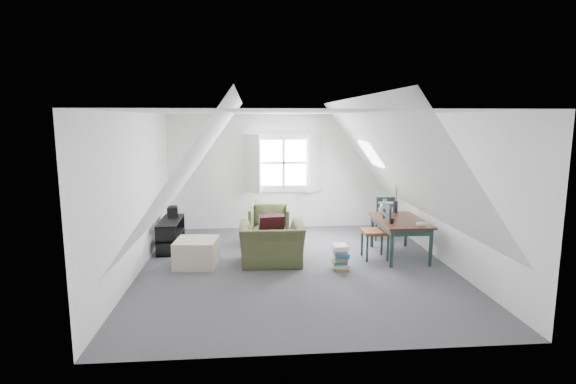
{
  "coord_description": "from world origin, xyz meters",
  "views": [
    {
      "loc": [
        -0.74,
        -7.02,
        2.41
      ],
      "look_at": [
        -0.08,
        0.6,
        1.15
      ],
      "focal_mm": 28.0,
      "sensor_mm": 36.0,
      "label": 1
    }
  ],
  "objects": [
    {
      "name": "armchair_near",
      "position": [
        -0.39,
        0.21,
        0.0
      ],
      "size": [
        1.07,
        0.93,
        0.69
      ],
      "primitive_type": "imported",
      "rotation": [
        0.0,
        0.0,
        3.13
      ],
      "color": "#3F4723",
      "rests_on": "floor"
    },
    {
      "name": "media_shelf",
      "position": [
        -2.22,
        1.21,
        0.25
      ],
      "size": [
        0.36,
        1.08,
        0.55
      ],
      "rotation": [
        0.0,
        0.0,
        -0.08
      ],
      "color": "black",
      "rests_on": "floor"
    },
    {
      "name": "wall_left",
      "position": [
        -2.5,
        0.0,
        1.25
      ],
      "size": [
        0.0,
        5.5,
        5.5
      ],
      "primitive_type": "plane",
      "rotation": [
        1.57,
        0.0,
        1.57
      ],
      "color": "white",
      "rests_on": "ground"
    },
    {
      "name": "ceiling",
      "position": [
        0.0,
        0.0,
        2.5
      ],
      "size": [
        5.5,
        5.5,
        0.0
      ],
      "primitive_type": "plane",
      "rotation": [
        3.14,
        0.0,
        0.0
      ],
      "color": "white",
      "rests_on": "wall_back"
    },
    {
      "name": "wall_right",
      "position": [
        2.5,
        0.0,
        1.25
      ],
      "size": [
        0.0,
        5.5,
        5.5
      ],
      "primitive_type": "plane",
      "rotation": [
        1.57,
        0.0,
        -1.57
      ],
      "color": "white",
      "rests_on": "ground"
    },
    {
      "name": "demijohn",
      "position": [
        1.72,
        0.89,
        0.78
      ],
      "size": [
        0.2,
        0.2,
        0.28
      ],
      "rotation": [
        0.0,
        0.0,
        -0.28
      ],
      "color": "silver",
      "rests_on": "dining_table"
    },
    {
      "name": "throw_pillow",
      "position": [
        -0.39,
        0.36,
        0.61
      ],
      "size": [
        0.46,
        0.31,
        0.44
      ],
      "primitive_type": "cube",
      "rotation": [
        0.31,
        0.0,
        0.15
      ],
      "color": "#380F17",
      "rests_on": "armchair_near"
    },
    {
      "name": "ottoman",
      "position": [
        -1.63,
        0.22,
        0.22
      ],
      "size": [
        0.72,
        0.72,
        0.44
      ],
      "primitive_type": "cube",
      "rotation": [
        0.0,
        0.0,
        -0.1
      ],
      "color": "#BBA992",
      "rests_on": "floor"
    },
    {
      "name": "wall_back",
      "position": [
        0.0,
        2.75,
        1.25
      ],
      "size": [
        5.0,
        0.0,
        5.0
      ],
      "primitive_type": "plane",
      "rotation": [
        1.57,
        0.0,
        0.0
      ],
      "color": "white",
      "rests_on": "ground"
    },
    {
      "name": "skylight",
      "position": [
        1.55,
        1.3,
        1.75
      ],
      "size": [
        0.35,
        0.75,
        0.47
      ],
      "primitive_type": "cube",
      "rotation": [
        0.0,
        0.95,
        0.0
      ],
      "color": "white",
      "rests_on": "slope_right"
    },
    {
      "name": "armchair_far",
      "position": [
        -0.36,
        1.56,
        0.0
      ],
      "size": [
        0.84,
        0.86,
        0.72
      ],
      "primitive_type": "imported",
      "rotation": [
        0.0,
        0.0,
        -0.1
      ],
      "color": "#3F4723",
      "rests_on": "floor"
    },
    {
      "name": "dining_table",
      "position": [
        1.87,
        0.44,
        0.57
      ],
      "size": [
        0.79,
        1.32,
        0.66
      ],
      "rotation": [
        0.0,
        0.0,
        0.04
      ],
      "color": "#361A0F",
      "rests_on": "floor"
    },
    {
      "name": "wall_front",
      "position": [
        0.0,
        -2.75,
        1.25
      ],
      "size": [
        5.0,
        0.0,
        5.0
      ],
      "primitive_type": "plane",
      "rotation": [
        -1.57,
        0.0,
        0.0
      ],
      "color": "white",
      "rests_on": "ground"
    },
    {
      "name": "dining_chair_near",
      "position": [
        1.44,
        0.35,
        0.49
      ],
      "size": [
        0.44,
        0.44,
        0.94
      ],
      "rotation": [
        0.0,
        0.0,
        -1.56
      ],
      "color": "brown",
      "rests_on": "floor"
    },
    {
      "name": "magazine_stack",
      "position": [
        0.71,
        -0.15,
        0.2
      ],
      "size": [
        0.3,
        0.35,
        0.39
      ],
      "rotation": [
        0.0,
        0.0,
        -0.31
      ],
      "color": "#B29933",
      "rests_on": "floor"
    },
    {
      "name": "dining_chair_far",
      "position": [
        1.91,
        1.59,
        0.46
      ],
      "size": [
        0.42,
        0.42,
        0.89
      ],
      "rotation": [
        0.0,
        0.0,
        3.13
      ],
      "color": "brown",
      "rests_on": "floor"
    },
    {
      "name": "cup",
      "position": [
        1.62,
        0.14,
        0.66
      ],
      "size": [
        0.11,
        0.11,
        0.08
      ],
      "primitive_type": "imported",
      "rotation": [
        0.0,
        0.0,
        0.35
      ],
      "color": "black",
      "rests_on": "dining_table"
    },
    {
      "name": "floor",
      "position": [
        0.0,
        0.0,
        0.0
      ],
      "size": [
        5.5,
        5.5,
        0.0
      ],
      "primitive_type": "plane",
      "color": "#4B4A4F",
      "rests_on": "ground"
    },
    {
      "name": "electronics_box",
      "position": [
        -2.22,
        1.5,
        0.64
      ],
      "size": [
        0.24,
        0.3,
        0.21
      ],
      "primitive_type": "cube",
      "rotation": [
        0.0,
        0.0,
        0.2
      ],
      "color": "black",
      "rests_on": "media_shelf"
    },
    {
      "name": "slope_right",
      "position": [
        1.55,
        0.0,
        1.78
      ],
      "size": [
        3.19,
        5.5,
        4.48
      ],
      "primitive_type": "plane",
      "rotation": [
        0.0,
        -2.19,
        0.0
      ],
      "color": "white",
      "rests_on": "wall_right"
    },
    {
      "name": "dormer_window",
      "position": [
        0.0,
        2.68,
        1.45
      ],
      "size": [
        1.71,
        0.35,
        1.3
      ],
      "color": "white",
      "rests_on": "wall_back"
    },
    {
      "name": "slope_left",
      "position": [
        -1.55,
        0.0,
        1.78
      ],
      "size": [
        3.19,
        5.5,
        4.48
      ],
      "primitive_type": "plane",
      "rotation": [
        0.0,
        2.19,
        0.0
      ],
      "color": "white",
      "rests_on": "wall_left"
    },
    {
      "name": "vase_twigs",
      "position": [
        1.97,
        0.99,
        0.79
      ],
      "size": [
        0.07,
        0.08,
        0.56
      ],
      "rotation": [
        0.0,
        0.0,
        -0.29
      ],
      "color": "black",
      "rests_on": "dining_table"
    },
    {
      "name": "paper_box",
      "position": [
        2.07,
        -0.01,
        0.68
      ],
      "size": [
        0.14,
        0.1,
        0.04
      ],
      "primitive_type": "cube",
      "rotation": [
        0.0,
        0.0,
        0.07
      ],
      "color": "white",
      "rests_on": "dining_table"
    }
  ]
}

